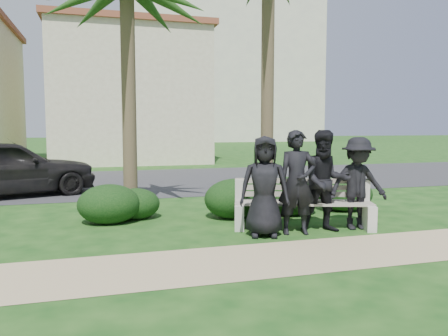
% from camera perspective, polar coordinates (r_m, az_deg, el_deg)
% --- Properties ---
extents(ground, '(160.00, 160.00, 0.00)m').
position_cam_1_polar(ground, '(8.25, 3.56, -7.99)').
color(ground, '#123E11').
rests_on(ground, ground).
extents(footpath, '(30.00, 1.60, 0.01)m').
position_cam_1_polar(footpath, '(6.64, 8.90, -11.36)').
color(footpath, tan).
rests_on(footpath, ground).
extents(asphalt_street, '(160.00, 8.00, 0.01)m').
position_cam_1_polar(asphalt_street, '(15.90, -6.17, -1.55)').
color(asphalt_street, '#2D2D30').
rests_on(asphalt_street, ground).
extents(stucco_bldg_right, '(8.40, 8.40, 7.30)m').
position_cam_1_polar(stucco_bldg_right, '(25.67, -12.39, 9.16)').
color(stucco_bldg_right, beige).
rests_on(stucco_bldg_right, ground).
extents(hotel_tower, '(26.00, 18.00, 37.30)m').
position_cam_1_polar(hotel_tower, '(65.76, -1.15, 15.41)').
color(hotel_tower, '#F4EDCC').
rests_on(hotel_tower, ground).
extents(park_bench, '(2.74, 1.35, 0.90)m').
position_cam_1_polar(park_bench, '(8.35, 10.21, -5.05)').
color(park_bench, '#9F9685').
rests_on(park_bench, ground).
extents(man_a, '(0.99, 0.79, 1.75)m').
position_cam_1_polar(man_a, '(7.61, 5.31, -2.40)').
color(man_a, black).
rests_on(man_a, ground).
extents(man_b, '(0.75, 0.57, 1.85)m').
position_cam_1_polar(man_b, '(7.84, 9.52, -1.86)').
color(man_b, black).
rests_on(man_b, ground).
extents(man_c, '(1.04, 0.90, 1.85)m').
position_cam_1_polar(man_c, '(8.11, 13.13, -1.70)').
color(man_c, black).
rests_on(man_c, ground).
extents(man_d, '(1.19, 0.79, 1.72)m').
position_cam_1_polar(man_d, '(8.48, 17.05, -1.93)').
color(man_d, black).
rests_on(man_d, ground).
extents(hedge_a, '(1.23, 1.01, 0.80)m').
position_cam_1_polar(hedge_a, '(8.99, -14.80, -4.44)').
color(hedge_a, black).
rests_on(hedge_a, ground).
extents(hedge_b, '(1.01, 0.83, 0.66)m').
position_cam_1_polar(hedge_b, '(9.29, -11.48, -4.50)').
color(hedge_b, black).
rests_on(hedge_b, ground).
extents(hedge_c, '(1.31, 1.08, 0.85)m').
position_cam_1_polar(hedge_c, '(9.20, 1.45, -3.87)').
color(hedge_c, black).
rests_on(hedge_c, ground).
extents(hedge_d, '(1.24, 1.03, 0.81)m').
position_cam_1_polar(hedge_d, '(9.90, 5.08, -3.36)').
color(hedge_d, black).
rests_on(hedge_d, ground).
extents(hedge_e, '(1.19, 0.98, 0.78)m').
position_cam_1_polar(hedge_e, '(10.46, 15.80, -3.17)').
color(hedge_e, black).
rests_on(hedge_e, ground).
extents(hedge_f, '(1.28, 1.05, 0.83)m').
position_cam_1_polar(hedge_f, '(10.39, 15.44, -3.06)').
color(hedge_f, black).
rests_on(hedge_f, ground).
extents(hedge_extra, '(1.31, 1.08, 0.85)m').
position_cam_1_polar(hedge_extra, '(9.64, 8.43, -3.51)').
color(hedge_extra, black).
rests_on(hedge_extra, ground).
extents(car_a, '(5.01, 3.24, 1.59)m').
position_cam_1_polar(car_a, '(13.34, -26.58, 0.02)').
color(car_a, black).
rests_on(car_a, ground).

